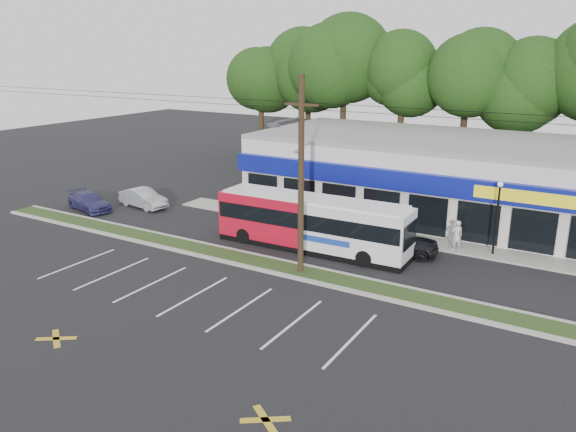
% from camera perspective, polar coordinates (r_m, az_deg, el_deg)
% --- Properties ---
extents(ground, '(120.00, 120.00, 0.00)m').
position_cam_1_polar(ground, '(29.92, -4.71, -5.28)').
color(ground, black).
rests_on(ground, ground).
extents(grass_strip, '(40.00, 1.60, 0.12)m').
position_cam_1_polar(grass_strip, '(30.66, -3.63, -4.59)').
color(grass_strip, '#273716').
rests_on(grass_strip, ground).
extents(curb_south, '(40.00, 0.25, 0.14)m').
position_cam_1_polar(curb_south, '(30.01, -4.55, -5.07)').
color(curb_south, '#9E9E93').
rests_on(curb_south, ground).
extents(curb_north, '(40.00, 0.25, 0.14)m').
position_cam_1_polar(curb_north, '(31.31, -2.75, -4.09)').
color(curb_north, '#9E9E93').
rests_on(curb_north, ground).
extents(sidewalk, '(32.00, 2.20, 0.10)m').
position_cam_1_polar(sidewalk, '(35.25, 10.57, -2.00)').
color(sidewalk, '#9E9E93').
rests_on(sidewalk, ground).
extents(strip_mall, '(25.00, 12.55, 5.30)m').
position_cam_1_polar(strip_mall, '(40.79, 14.87, 4.06)').
color(strip_mall, silver).
rests_on(strip_mall, ground).
extents(utility_pole, '(50.00, 2.77, 10.00)m').
position_cam_1_polar(utility_pole, '(27.61, 0.96, 4.66)').
color(utility_pole, black).
rests_on(utility_pole, ground).
extents(lamp_post, '(0.30, 0.30, 4.25)m').
position_cam_1_polar(lamp_post, '(32.85, 20.51, 0.61)').
color(lamp_post, black).
rests_on(lamp_post, ground).
extents(tree_line, '(46.76, 6.76, 11.83)m').
position_cam_1_polar(tree_line, '(50.10, 17.05, 12.80)').
color(tree_line, black).
rests_on(tree_line, ground).
extents(metrobus, '(11.55, 2.71, 3.09)m').
position_cam_1_polar(metrobus, '(32.08, 2.48, -0.61)').
color(metrobus, '#B60E23').
rests_on(metrobus, ground).
extents(car_dark, '(4.98, 2.71, 1.61)m').
position_cam_1_polar(car_dark, '(32.17, 10.92, -2.42)').
color(car_dark, black).
rests_on(car_dark, ground).
extents(car_silver, '(4.29, 2.02, 1.36)m').
position_cam_1_polar(car_silver, '(42.30, -14.49, 1.77)').
color(car_silver, '#9FA3A6').
rests_on(car_silver, ground).
extents(car_blue, '(4.48, 2.66, 1.22)m').
position_cam_1_polar(car_blue, '(42.73, -19.56, 1.38)').
color(car_blue, navy).
rests_on(car_blue, ground).
extents(pedestrian_a, '(0.79, 0.74, 1.81)m').
position_cam_1_polar(pedestrian_a, '(33.44, 16.76, -1.92)').
color(pedestrian_a, beige).
rests_on(pedestrian_a, ground).
extents(pedestrian_b, '(0.81, 0.64, 1.65)m').
position_cam_1_polar(pedestrian_b, '(34.55, 7.96, -0.90)').
color(pedestrian_b, silver).
rests_on(pedestrian_b, ground).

